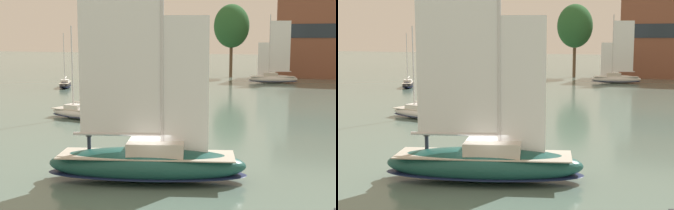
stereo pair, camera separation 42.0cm
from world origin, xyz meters
TOP-DOWN VIEW (x-y plane):
  - ground_plane at (0.00, 0.00)m, footprint 400.00×400.00m
  - tree_shore_center at (-13.47, 67.86)m, footprint 6.87×6.87m
  - sailboat_main at (0.02, 0.01)m, footprint 11.04×6.14m
  - sailboat_moored_near_marina at (-31.95, 38.57)m, footprint 4.38×6.13m
  - sailboat_moored_mid_channel at (-31.34, 52.43)m, footprint 5.67×5.48m
  - sailboat_moored_far_slip at (-3.61, 58.42)m, footprint 8.71×4.81m
  - sailboat_moored_outer_mooring at (-14.38, 15.23)m, footprint 6.53×2.90m

SIDE VIEW (x-z plane):
  - ground_plane at x=0.00m, z-range 0.00..0.00m
  - sailboat_moored_near_marina at x=-31.95m, z-range -3.60..4.74m
  - sailboat_moored_mid_channel at x=-31.34m, z-range -3.67..4.82m
  - sailboat_moored_outer_mooring at x=-14.38m, z-range -3.76..4.94m
  - sailboat_moored_far_slip at x=-3.61m, z-range -4.83..6.70m
  - sailboat_main at x=0.02m, z-range -6.16..8.45m
  - tree_shore_center at x=-13.47m, z-range 2.83..16.98m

